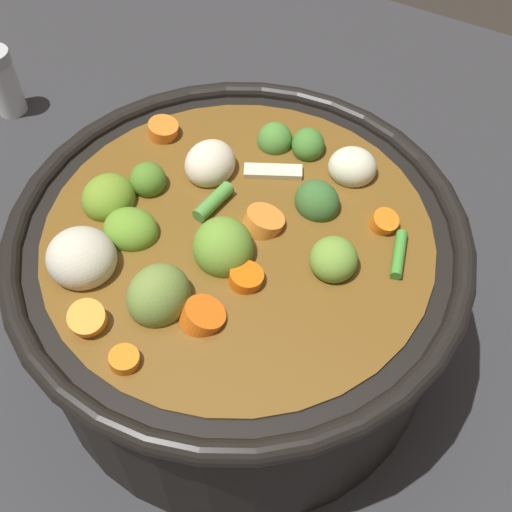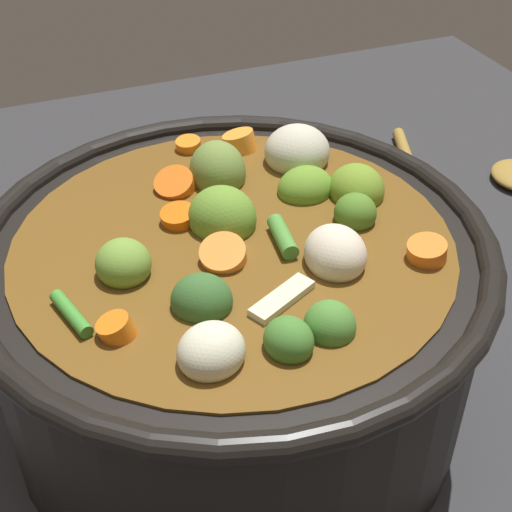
# 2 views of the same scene
# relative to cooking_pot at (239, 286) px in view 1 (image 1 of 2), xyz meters

# --- Properties ---
(ground_plane) EXTENTS (1.10, 1.10, 0.00)m
(ground_plane) POSITION_rel_cooking_pot_xyz_m (-0.00, -0.00, -0.08)
(ground_plane) COLOR #2D2D30
(cooking_pot) EXTENTS (0.33, 0.33, 0.17)m
(cooking_pot) POSITION_rel_cooking_pot_xyz_m (0.00, 0.00, 0.00)
(cooking_pot) COLOR black
(cooking_pot) RESTS_ON ground_plane
(salt_shaker) EXTENTS (0.03, 0.03, 0.08)m
(salt_shaker) POSITION_rel_cooking_pot_xyz_m (0.38, -0.13, -0.04)
(salt_shaker) COLOR silver
(salt_shaker) RESTS_ON ground_plane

